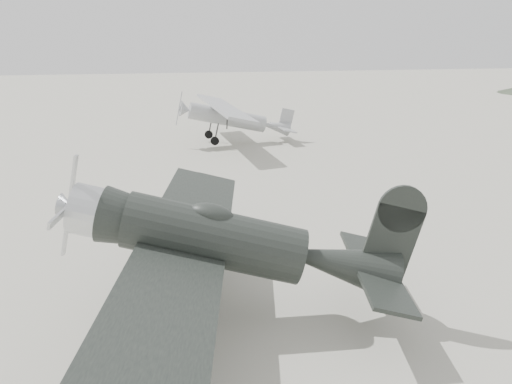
% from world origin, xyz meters
% --- Properties ---
extents(ground, '(160.00, 160.00, 0.00)m').
position_xyz_m(ground, '(0.00, 0.00, 0.00)').
color(ground, '#A4A191').
rests_on(ground, ground).
extents(lowwing_monoplane, '(9.35, 13.01, 4.17)m').
position_xyz_m(lowwing_monoplane, '(-3.16, -4.52, 2.21)').
color(lowwing_monoplane, black).
rests_on(lowwing_monoplane, ground).
extents(highwing_monoplane, '(8.12, 11.43, 3.23)m').
position_xyz_m(highwing_monoplane, '(-0.22, 17.44, 2.02)').
color(highwing_monoplane, '#949799').
rests_on(highwing_monoplane, ground).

